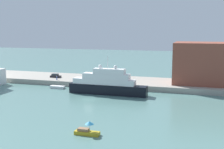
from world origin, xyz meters
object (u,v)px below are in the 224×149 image
large_yacht (107,84)px  parked_car (55,76)px  work_barge (57,87)px  mooring_bollard (116,82)px  small_motorboat (87,130)px  person_figure (57,78)px  harbor_building (203,63)px

large_yacht → parked_car: bearing=150.3°
work_barge → mooring_bollard: size_ratio=7.14×
work_barge → parked_car: bearing=120.6°
large_yacht → small_motorboat: 35.81m
work_barge → person_figure: bearing=118.7°
parked_car → person_figure: person_figure is taller
harbor_building → person_figure: bearing=-169.7°
harbor_building → mooring_bollard: 30.51m
person_figure → mooring_bollard: bearing=-1.2°
small_motorboat → work_barge: 46.90m
small_motorboat → mooring_bollard: 44.78m
parked_car → mooring_bollard: (25.64, -5.36, -0.26)m
parked_car → person_figure: 5.84m
large_yacht → parked_car: 29.39m
large_yacht → person_figure: size_ratio=15.58×
large_yacht → work_barge: bearing=169.0°
work_barge → large_yacht: bearing=-11.0°
harbor_building → parked_car: bearing=-175.5°
parked_car → mooring_bollard: 26.19m
small_motorboat → mooring_bollard: size_ratio=6.85×
large_yacht → parked_car: (-25.51, 14.57, -0.83)m
large_yacht → small_motorboat: (7.51, -34.94, -2.31)m
large_yacht → small_motorboat: size_ratio=5.04×
large_yacht → mooring_bollard: (0.13, 9.20, -1.09)m
large_yacht → harbor_building: harbor_building is taller
harbor_building → parked_car: (-53.82, -4.28, -6.32)m
work_barge → harbor_building: size_ratio=0.26×
small_motorboat → work_barge: small_motorboat is taller
large_yacht → person_figure: large_yacht is taller
small_motorboat → work_barge: bearing=124.5°
large_yacht → harbor_building: size_ratio=1.28×
small_motorboat → mooring_bollard: small_motorboat is taller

